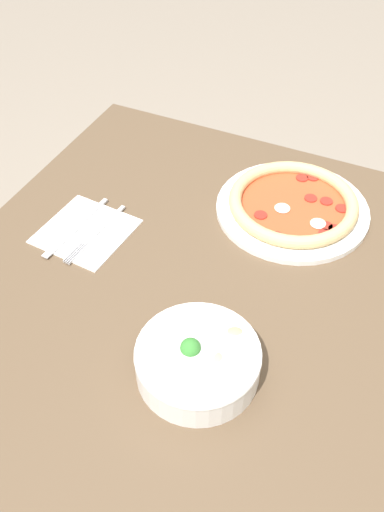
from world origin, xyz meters
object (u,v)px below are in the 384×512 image
Objects in this scene: knife at (79,225)px; bowl at (196,359)px; fork at (97,233)px; pizza at (293,205)px.

bowl is at bearing 64.23° from knife.
fork is 0.05m from knife.
bowl reaches higher than fork.
pizza reaches higher than fork.
bowl is 0.99× the size of knife.
bowl is at bearing 61.53° from fork.
pizza is at bearing 130.19° from fork.
bowl reaches higher than pizza.
pizza is at bearing -92.53° from bowl.
pizza reaches higher than knife.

